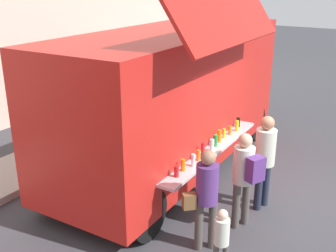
% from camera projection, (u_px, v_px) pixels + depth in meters
% --- Properties ---
extents(ground_plane, '(60.00, 60.00, 0.00)m').
position_uv_depth(ground_plane, '(281.00, 200.00, 7.95)').
color(ground_plane, '#38383D').
extents(food_truck_main, '(6.63, 3.11, 3.94)m').
position_uv_depth(food_truck_main, '(173.00, 96.00, 8.80)').
color(food_truck_main, red).
rests_on(food_truck_main, ground).
extents(trash_bin, '(0.60, 0.60, 0.94)m').
position_uv_depth(trash_bin, '(179.00, 92.00, 13.61)').
color(trash_bin, '#2C5E38').
rests_on(trash_bin, ground).
extents(customer_front_ordering, '(0.59, 0.36, 1.79)m').
position_uv_depth(customer_front_ordering, '(264.00, 155.00, 7.35)').
color(customer_front_ordering, '#1E2537').
rests_on(customer_front_ordering, ground).
extents(customer_mid_with_backpack, '(0.45, 0.56, 1.70)m').
position_uv_depth(customer_mid_with_backpack, '(245.00, 172.00, 6.76)').
color(customer_mid_with_backpack, '#494340').
rests_on(customer_mid_with_backpack, ground).
extents(customer_rear_waiting, '(0.48, 0.49, 1.69)m').
position_uv_depth(customer_rear_waiting, '(206.00, 192.00, 6.21)').
color(customer_rear_waiting, '#4B453F').
rests_on(customer_rear_waiting, ground).
extents(child_near_queue, '(0.22, 0.22, 1.07)m').
position_uv_depth(child_near_queue, '(222.00, 237.00, 5.75)').
color(child_near_queue, '#4B4742').
rests_on(child_near_queue, ground).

